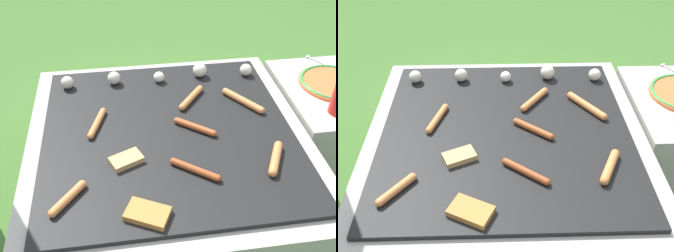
{
  "view_description": "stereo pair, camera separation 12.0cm",
  "coord_description": "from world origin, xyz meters",
  "views": [
    {
      "loc": [
        -0.15,
        -1.07,
        1.34
      ],
      "look_at": [
        0.0,
        0.0,
        0.47
      ],
      "focal_mm": 42.0,
      "sensor_mm": 36.0,
      "label": 1
    },
    {
      "loc": [
        -0.03,
        -1.08,
        1.34
      ],
      "look_at": [
        0.0,
        0.0,
        0.47
      ],
      "focal_mm": 42.0,
      "sensor_mm": 36.0,
      "label": 2
    }
  ],
  "objects": [
    {
      "name": "ground_plane",
      "position": [
        0.0,
        0.0,
        0.0
      ],
      "size": [
        14.0,
        14.0,
        0.0
      ],
      "primitive_type": "plane",
      "color": "#3D6628"
    },
    {
      "name": "grill",
      "position": [
        0.0,
        0.0,
        0.22
      ],
      "size": [
        1.0,
        1.0,
        0.45
      ],
      "color": "#9E998E",
      "rests_on": "ground_plane"
    },
    {
      "name": "side_ledge",
      "position": [
        0.72,
        0.17,
        0.22
      ],
      "size": [
        0.42,
        0.52,
        0.45
      ],
      "color": "#9E998E",
      "rests_on": "ground_plane"
    },
    {
      "name": "sausage_mid_left",
      "position": [
        0.1,
        -0.01,
        0.46
      ],
      "size": [
        0.14,
        0.11,
        0.02
      ],
      "color": "#A34C23",
      "rests_on": "grill"
    },
    {
      "name": "sausage_back_center",
      "position": [
        -0.33,
        -0.28,
        0.46
      ],
      "size": [
        0.11,
        0.12,
        0.03
      ],
      "color": "#C6753D",
      "rests_on": "grill"
    },
    {
      "name": "sausage_front_center",
      "position": [
        -0.25,
        0.06,
        0.46
      ],
      "size": [
        0.07,
        0.16,
        0.02
      ],
      "color": "#C6753D",
      "rests_on": "grill"
    },
    {
      "name": "sausage_back_left",
      "position": [
        0.06,
        -0.22,
        0.46
      ],
      "size": [
        0.15,
        0.12,
        0.02
      ],
      "color": "#93421E",
      "rests_on": "grill"
    },
    {
      "name": "sausage_mid_right",
      "position": [
        0.12,
        0.17,
        0.46
      ],
      "size": [
        0.12,
        0.14,
        0.03
      ],
      "color": "#C6753D",
      "rests_on": "grill"
    },
    {
      "name": "sausage_back_right",
      "position": [
        0.31,
        0.12,
        0.46
      ],
      "size": [
        0.13,
        0.17,
        0.03
      ],
      "color": "#C6753D",
      "rests_on": "grill"
    },
    {
      "name": "sausage_front_right",
      "position": [
        0.32,
        -0.21,
        0.46
      ],
      "size": [
        0.09,
        0.15,
        0.03
      ],
      "color": "#C6753D",
      "rests_on": "grill"
    },
    {
      "name": "bread_slice_right",
      "position": [
        -0.11,
        -0.37,
        0.46
      ],
      "size": [
        0.14,
        0.12,
        0.02
      ],
      "color": "#B27033",
      "rests_on": "grill"
    },
    {
      "name": "bread_slice_left",
      "position": [
        -0.16,
        -0.14,
        0.46
      ],
      "size": [
        0.12,
        0.1,
        0.02
      ],
      "color": "tan",
      "rests_on": "grill"
    },
    {
      "name": "mushroom_row",
      "position": [
        0.02,
        0.33,
        0.47
      ],
      "size": [
        0.8,
        0.07,
        0.06
      ],
      "color": "beige",
      "rests_on": "grill"
    }
  ]
}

